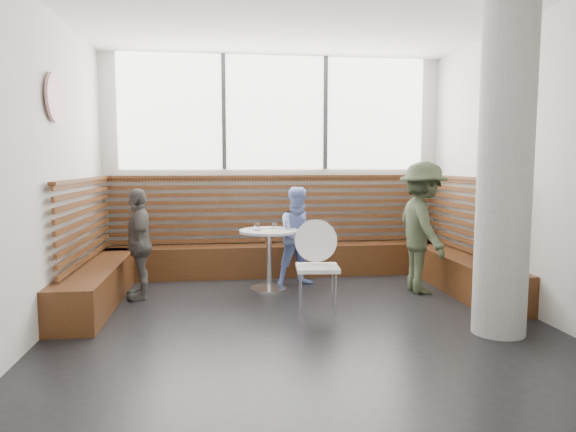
{
  "coord_description": "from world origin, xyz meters",
  "views": [
    {
      "loc": [
        -0.79,
        -5.13,
        1.64
      ],
      "look_at": [
        0.0,
        1.0,
        1.0
      ],
      "focal_mm": 32.0,
      "sensor_mm": 36.0,
      "label": 1
    }
  ],
  "objects": [
    {
      "name": "room",
      "position": [
        0.0,
        0.0,
        1.6
      ],
      "size": [
        5.0,
        5.0,
        3.2
      ],
      "color": "silver",
      "rests_on": "ground"
    },
    {
      "name": "booth",
      "position": [
        0.0,
        1.77,
        0.41
      ],
      "size": [
        5.0,
        2.5,
        1.44
      ],
      "color": "#412310",
      "rests_on": "ground"
    },
    {
      "name": "concrete_column",
      "position": [
        1.85,
        -0.6,
        1.6
      ],
      "size": [
        0.5,
        0.5,
        3.2
      ],
      "primitive_type": "cylinder",
      "color": "gray",
      "rests_on": "ground"
    },
    {
      "name": "wall_art",
      "position": [
        -2.46,
        0.4,
        2.3
      ],
      "size": [
        0.03,
        0.5,
        0.5
      ],
      "primitive_type": "cylinder",
      "rotation": [
        0.0,
        1.57,
        0.0
      ],
      "color": "white",
      "rests_on": "room"
    },
    {
      "name": "cafe_table",
      "position": [
        -0.2,
        1.38,
        0.56
      ],
      "size": [
        0.76,
        0.76,
        0.78
      ],
      "color": "silver",
      "rests_on": "ground"
    },
    {
      "name": "cafe_chair",
      "position": [
        0.24,
        0.4,
        0.59
      ],
      "size": [
        0.48,
        0.47,
        1.01
      ],
      "rotation": [
        0.0,
        0.0,
        -0.09
      ],
      "color": "white",
      "rests_on": "ground"
    },
    {
      "name": "adult_man",
      "position": [
        1.71,
        1.02,
        0.83
      ],
      "size": [
        0.62,
        1.07,
        1.66
      ],
      "primitive_type": "imported",
      "rotation": [
        0.0,
        0.0,
        1.57
      ],
      "color": "#38412B",
      "rests_on": "ground"
    },
    {
      "name": "child_back",
      "position": [
        0.24,
        1.6,
        0.66
      ],
      "size": [
        0.72,
        0.61,
        1.32
      ],
      "primitive_type": "imported",
      "rotation": [
        0.0,
        0.0,
        0.18
      ],
      "color": "#879FEB",
      "rests_on": "ground"
    },
    {
      "name": "child_left",
      "position": [
        -1.8,
        1.18,
        0.67
      ],
      "size": [
        0.46,
        0.83,
        1.34
      ],
      "primitive_type": "imported",
      "rotation": [
        0.0,
        0.0,
        -1.39
      ],
      "color": "#55514D",
      "rests_on": "ground"
    },
    {
      "name": "plate_near",
      "position": [
        -0.35,
        1.51,
        0.79
      ],
      "size": [
        0.2,
        0.2,
        0.01
      ],
      "primitive_type": "cylinder",
      "color": "white",
      "rests_on": "cafe_table"
    },
    {
      "name": "plate_far",
      "position": [
        -0.17,
        1.54,
        0.79
      ],
      "size": [
        0.22,
        0.22,
        0.02
      ],
      "primitive_type": "cylinder",
      "color": "white",
      "rests_on": "cafe_table"
    },
    {
      "name": "glass_left",
      "position": [
        -0.36,
        1.33,
        0.84
      ],
      "size": [
        0.08,
        0.08,
        0.12
      ],
      "primitive_type": "cylinder",
      "color": "white",
      "rests_on": "cafe_table"
    },
    {
      "name": "glass_mid",
      "position": [
        -0.13,
        1.3,
        0.83
      ],
      "size": [
        0.06,
        0.06,
        0.1
      ],
      "primitive_type": "cylinder",
      "color": "white",
      "rests_on": "cafe_table"
    },
    {
      "name": "glass_right",
      "position": [
        0.04,
        1.38,
        0.84
      ],
      "size": [
        0.07,
        0.07,
        0.11
      ],
      "primitive_type": "cylinder",
      "color": "white",
      "rests_on": "cafe_table"
    },
    {
      "name": "menu_card",
      "position": [
        -0.2,
        1.23,
        0.79
      ],
      "size": [
        0.23,
        0.17,
        0.0
      ],
      "primitive_type": "cube",
      "rotation": [
        0.0,
        0.0,
        -0.08
      ],
      "color": "#A5C64C",
      "rests_on": "cafe_table"
    }
  ]
}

